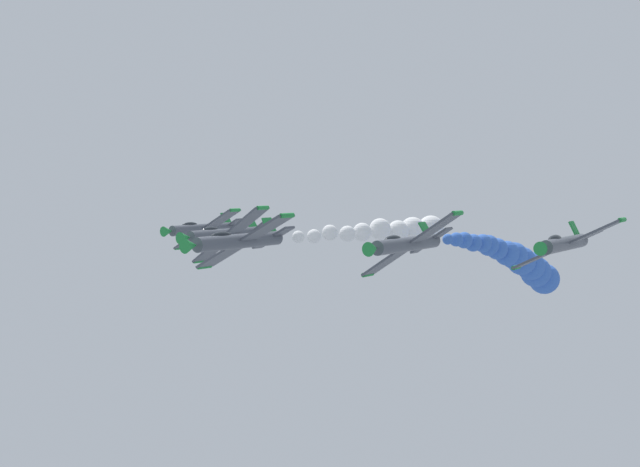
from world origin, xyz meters
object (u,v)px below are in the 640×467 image
airplane_left_outer (564,244)px  airplane_lead (238,241)px  airplane_right_inner (225,234)px  airplane_left_inner (406,244)px  airplane_right_outer (202,229)px

airplane_left_outer → airplane_lead: bearing=42.0°
airplane_right_inner → airplane_left_outer: 28.85m
airplane_lead → airplane_left_outer: size_ratio=1.00×
airplane_lead → airplane_left_inner: size_ratio=1.00×
airplane_left_inner → airplane_lead: bearing=40.2°
airplane_right_outer → airplane_right_inner: bearing=142.8°
airplane_left_inner → airplane_right_inner: airplane_right_inner is taller
airplane_left_inner → airplane_left_outer: bearing=-136.1°
airplane_right_inner → airplane_left_outer: bearing=-161.4°
airplane_left_inner → airplane_right_outer: airplane_left_inner is taller
airplane_right_outer → airplane_left_outer: bearing=-178.1°
airplane_right_inner → airplane_left_outer: (-27.34, -9.22, -0.18)m
airplane_right_inner → airplane_right_outer: (10.55, -7.99, -0.22)m
airplane_left_outer → airplane_right_outer: airplane_right_outer is taller
airplane_lead → airplane_left_inner: (-9.70, -8.19, -0.31)m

